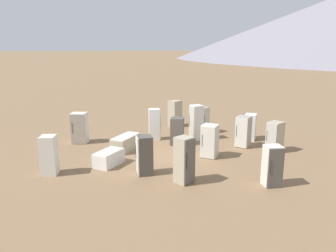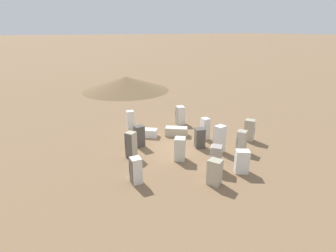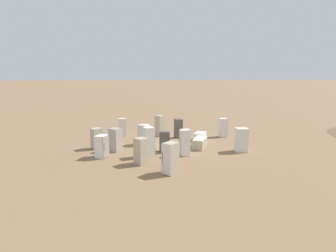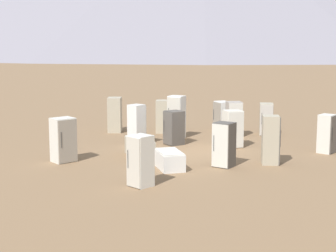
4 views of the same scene
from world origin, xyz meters
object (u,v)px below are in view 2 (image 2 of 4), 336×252
object	(u,v)px
discarded_fridge_12	(131,145)
discarded_fridge_13	(180,115)
discarded_fridge_10	(176,131)
discarded_fridge_2	(130,120)
discarded_fridge_11	(219,139)
discarded_fridge_9	(241,141)
discarded_fridge_0	(136,170)
discarded_fridge_8	(242,161)
discarded_fridge_15	(205,129)
discarded_fridge_1	(139,136)
discarded_fridge_7	(180,149)
discarded_fridge_3	(249,130)
discarded_fridge_4	(200,138)
discarded_fridge_14	(216,158)
discarded_fridge_6	(215,172)
discarded_fridge_5	(149,133)

from	to	relation	value
discarded_fridge_12	discarded_fridge_13	bearing A→B (deg)	-89.00
discarded_fridge_13	discarded_fridge_10	bearing A→B (deg)	157.42
discarded_fridge_2	discarded_fridge_11	distance (m)	8.26
discarded_fridge_9	discarded_fridge_11	bearing A→B (deg)	28.45
discarded_fridge_10	discarded_fridge_0	bearing A→B (deg)	167.25
discarded_fridge_2	discarded_fridge_11	size ratio (longest dim) A/B	0.83
discarded_fridge_8	discarded_fridge_13	size ratio (longest dim) A/B	0.88
discarded_fridge_15	discarded_fridge_1	bearing A→B (deg)	-9.94
discarded_fridge_1	discarded_fridge_7	distance (m)	3.61
discarded_fridge_1	discarded_fridge_10	bearing A→B (deg)	6.54
discarded_fridge_3	discarded_fridge_15	size ratio (longest dim) A/B	0.97
discarded_fridge_13	discarded_fridge_4	bearing A→B (deg)	178.98
discarded_fridge_0	discarded_fridge_13	world-z (taller)	discarded_fridge_13
discarded_fridge_3	discarded_fridge_14	world-z (taller)	discarded_fridge_3
discarded_fridge_2	discarded_fridge_4	distance (m)	6.78
discarded_fridge_1	discarded_fridge_7	size ratio (longest dim) A/B	1.03
discarded_fridge_4	discarded_fridge_8	distance (m)	4.20
discarded_fridge_13	discarded_fridge_15	distance (m)	4.07
discarded_fridge_4	discarded_fridge_6	world-z (taller)	discarded_fridge_6
discarded_fridge_14	discarded_fridge_13	bearing A→B (deg)	28.31
discarded_fridge_7	discarded_fridge_13	bearing A→B (deg)	5.34
discarded_fridge_0	discarded_fridge_2	bearing A→B (deg)	-15.51
discarded_fridge_6	discarded_fridge_3	bearing A→B (deg)	1.71
discarded_fridge_9	discarded_fridge_5	bearing A→B (deg)	7.28
discarded_fridge_14	discarded_fridge_0	bearing A→B (deg)	123.06
discarded_fridge_4	discarded_fridge_12	bearing A→B (deg)	-171.61
discarded_fridge_7	discarded_fridge_8	distance (m)	4.01
discarded_fridge_0	discarded_fridge_8	distance (m)	6.35
discarded_fridge_1	discarded_fridge_13	bearing A→B (deg)	26.86
discarded_fridge_2	discarded_fridge_3	xyz separation A→B (m)	(7.20, -6.83, 0.04)
discarded_fridge_10	discarded_fridge_13	distance (m)	2.94
discarded_fridge_2	discarded_fridge_8	bearing A→B (deg)	-64.47
discarded_fridge_4	discarded_fridge_5	xyz separation A→B (m)	(-2.46, 3.64, -0.41)
discarded_fridge_4	discarded_fridge_10	bearing A→B (deg)	116.00
discarded_fridge_0	discarded_fridge_8	bearing A→B (deg)	-104.65
discarded_fridge_3	discarded_fridge_9	size ratio (longest dim) A/B	1.07
discarded_fridge_0	discarded_fridge_13	size ratio (longest dim) A/B	0.94
discarded_fridge_8	discarded_fridge_9	size ratio (longest dim) A/B	0.92
discarded_fridge_3	discarded_fridge_5	xyz separation A→B (m)	(-6.56, 4.44, -0.53)
discarded_fridge_6	discarded_fridge_2	bearing A→B (deg)	66.56
discarded_fridge_0	discarded_fridge_14	size ratio (longest dim) A/B	0.96
discarded_fridge_11	discarded_fridge_1	bearing A→B (deg)	133.01
discarded_fridge_2	discarded_fridge_6	world-z (taller)	discarded_fridge_2
discarded_fridge_12	discarded_fridge_0	bearing A→B (deg)	131.19
discarded_fridge_5	discarded_fridge_13	xyz separation A→B (m)	(3.82, 1.45, 0.51)
discarded_fridge_14	discarded_fridge_5	bearing A→B (deg)	55.96
discarded_fridge_14	discarded_fridge_4	bearing A→B (deg)	26.27
discarded_fridge_4	discarded_fridge_10	distance (m)	2.80
discarded_fridge_5	discarded_fridge_12	distance (m)	3.79
discarded_fridge_3	discarded_fridge_10	bearing A→B (deg)	-73.01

